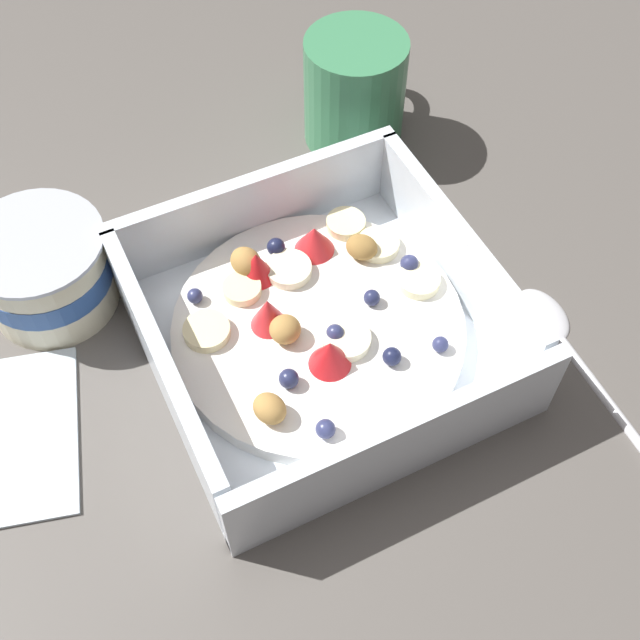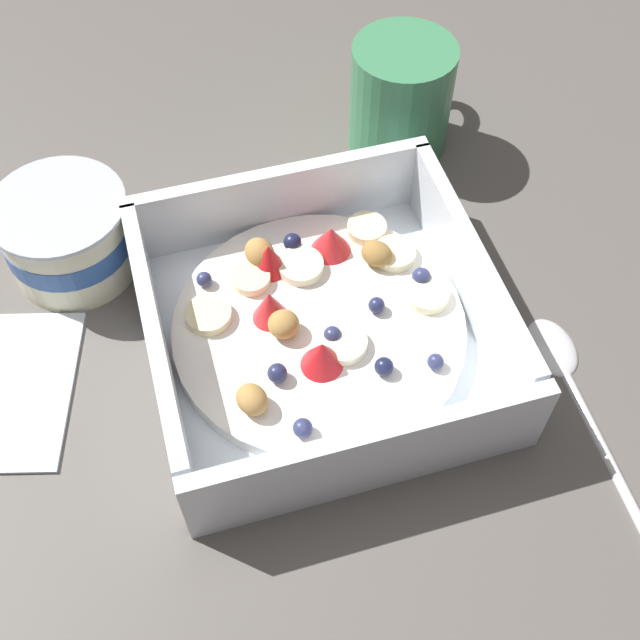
# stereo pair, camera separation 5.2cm
# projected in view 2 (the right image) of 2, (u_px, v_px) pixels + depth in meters

# --- Properties ---
(ground_plane) EXTENTS (2.40, 2.40, 0.00)m
(ground_plane) POSITION_uv_depth(u_px,v_px,m) (309.00, 345.00, 0.55)
(ground_plane) COLOR #56514C
(fruit_bowl) EXTENTS (0.22, 0.22, 0.07)m
(fruit_bowl) POSITION_uv_depth(u_px,v_px,m) (319.00, 326.00, 0.53)
(fruit_bowl) COLOR white
(fruit_bowl) RESTS_ON ground
(spoon) EXTENTS (0.03, 0.17, 0.01)m
(spoon) POSITION_uv_depth(u_px,v_px,m) (570.00, 377.00, 0.53)
(spoon) COLOR silver
(spoon) RESTS_ON ground
(yogurt_cup) EXTENTS (0.09, 0.09, 0.06)m
(yogurt_cup) POSITION_uv_depth(u_px,v_px,m) (67.00, 235.00, 0.56)
(yogurt_cup) COLOR beige
(yogurt_cup) RESTS_ON ground
(coffee_mug) EXTENTS (0.09, 0.10, 0.09)m
(coffee_mug) POSITION_uv_depth(u_px,v_px,m) (401.00, 96.00, 0.63)
(coffee_mug) COLOR #3D8456
(coffee_mug) RESTS_ON ground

